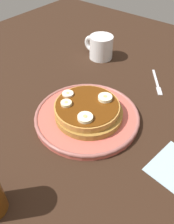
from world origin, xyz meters
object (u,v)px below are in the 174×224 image
at_px(banana_slice_0, 105,98).
at_px(banana_slice_2, 85,118).
at_px(pancake_stack, 87,110).
at_px(coffee_mug, 100,47).
at_px(banana_slice_1, 66,103).
at_px(banana_slice_3, 68,94).
at_px(plate, 87,116).
at_px(fork, 157,83).

xyz_separation_m(banana_slice_0, banana_slice_2, (-0.01, 0.08, -0.00)).
height_order(pancake_stack, coffee_mug, coffee_mug).
bearing_deg(banana_slice_2, banana_slice_1, -8.71).
height_order(pancake_stack, banana_slice_1, banana_slice_1).
xyz_separation_m(pancake_stack, banana_slice_3, (0.06, 0.00, 0.02)).
distance_m(plate, pancake_stack, 0.02).
height_order(banana_slice_0, fork, banana_slice_0).
bearing_deg(plate, banana_slice_3, -0.08).
bearing_deg(pancake_stack, fork, -105.28).
distance_m(plate, banana_slice_3, 0.07).
bearing_deg(banana_slice_1, banana_slice_3, -53.44).
xyz_separation_m(banana_slice_2, banana_slice_3, (0.09, -0.04, -0.00)).
relative_size(banana_slice_0, banana_slice_1, 1.30).
height_order(plate, pancake_stack, pancake_stack).
distance_m(plate, coffee_mug, 0.32).
height_order(pancake_stack, banana_slice_0, banana_slice_0).
xyz_separation_m(plate, coffee_mug, (0.16, -0.27, 0.03)).
height_order(banana_slice_2, banana_slice_3, banana_slice_2).
xyz_separation_m(pancake_stack, banana_slice_1, (0.04, 0.03, 0.02)).
bearing_deg(pancake_stack, coffee_mug, -59.35).
bearing_deg(coffee_mug, banana_slice_3, 109.88).
relative_size(pancake_stack, banana_slice_2, 4.94).
relative_size(banana_slice_3, coffee_mug, 0.26).
bearing_deg(banana_slice_0, pancake_stack, 64.07).
relative_size(plate, fork, 2.34).
distance_m(plate, banana_slice_1, 0.06).
xyz_separation_m(banana_slice_3, coffee_mug, (0.10, -0.27, -0.01)).
relative_size(pancake_stack, banana_slice_3, 6.05).
bearing_deg(banana_slice_1, plate, -141.72).
bearing_deg(banana_slice_0, fork, -102.87).
bearing_deg(pancake_stack, plate, 35.05).
height_order(plate, coffee_mug, coffee_mug).
distance_m(plate, banana_slice_2, 0.06).
bearing_deg(pancake_stack, banana_slice_0, -115.93).
bearing_deg(banana_slice_1, banana_slice_0, -129.16).
height_order(coffee_mug, fork, coffee_mug).
xyz_separation_m(plate, banana_slice_0, (-0.02, -0.04, 0.04)).
relative_size(banana_slice_2, coffee_mug, 0.32).
xyz_separation_m(banana_slice_0, fork, (-0.05, -0.21, -0.05)).
bearing_deg(banana_slice_3, plate, 179.92).
bearing_deg(coffee_mug, banana_slice_1, 111.81).
bearing_deg(banana_slice_1, pancake_stack, -141.78).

